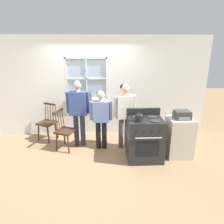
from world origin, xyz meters
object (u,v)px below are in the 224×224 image
Objects in this scene: stove at (145,139)px; side_counter at (179,137)px; person_teen_center at (101,115)px; potted_plant at (90,96)px; stereo at (182,115)px; person_elderly_left at (78,108)px; person_adult_right at (124,110)px; kettle at (139,117)px; chair_near_wall at (47,123)px; chair_by_window at (65,131)px.

side_counter is at bearing 6.12° from stove.
stove is (0.95, -0.52, -0.40)m from person_teen_center.
stereo is (2.06, -1.36, -0.12)m from potted_plant.
person_elderly_left is 2.38m from stereo.
person_adult_right reaches higher than stereo.
person_teen_center is at bearing 165.32° from stereo.
person_elderly_left is 6.67× the size of kettle.
stereo is (1.75, -0.46, 0.12)m from person_teen_center.
person_adult_right is at bearing 12.94° from chair_near_wall.
chair_by_window is 0.59× the size of person_elderly_left.
person_teen_center reaches higher than potted_plant.
chair_by_window is at bearing 170.47° from side_counter.
stereo is at bearing -38.70° from person_adult_right.
chair_near_wall is 2.64m from stove.
stove is 3.19× the size of stereo.
potted_plant reaches higher than kettle.
side_counter is (1.20, -0.47, -0.52)m from person_adult_right.
chair_by_window is 1.00× the size of chair_near_wall.
person_adult_right reaches higher than chair_by_window.
person_adult_right is 1.29m from stereo.
side_counter is at bearing 90.00° from stereo.
chair_by_window is at bearing 163.88° from stove.
potted_plant is (-0.31, 0.90, 0.24)m from person_teen_center.
kettle is at bearing -142.23° from stove.
chair_near_wall is 3.25× the size of potted_plant.
kettle reaches higher than chair_near_wall.
chair_by_window is 0.96m from person_teen_center.
person_teen_center is 0.91× the size of person_adult_right.
person_elderly_left is at bearing 162.87° from person_teen_center.
kettle is 0.83× the size of potted_plant.
person_elderly_left is 1.83× the size of side_counter.
person_adult_right is 0.84m from stove.
stove is at bearing 3.63° from chair_near_wall.
person_teen_center is 1.03m from kettle.
person_adult_right is (1.10, -0.15, -0.02)m from person_elderly_left.
person_elderly_left is 0.59m from person_teen_center.
person_elderly_left is 0.76m from potted_plant.
person_teen_center reaches higher than kettle.
chair_near_wall is (-0.56, 0.59, 0.00)m from chair_by_window.
chair_near_wall is 3.40m from stereo.
chair_by_window is 1.90m from stove.
kettle is (2.22, -1.25, 0.56)m from chair_near_wall.
chair_by_window is 1.24m from potted_plant.
chair_near_wall reaches higher than side_counter.
potted_plant is (-0.87, 0.87, 0.14)m from person_adult_right.
stereo is at bearing -12.33° from person_elderly_left.
person_elderly_left is 2.44m from side_counter.
kettle is 0.27× the size of side_counter.
person_teen_center is at bearing 166.50° from person_adult_right.
person_adult_right is at bearing 158.65° from side_counter.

